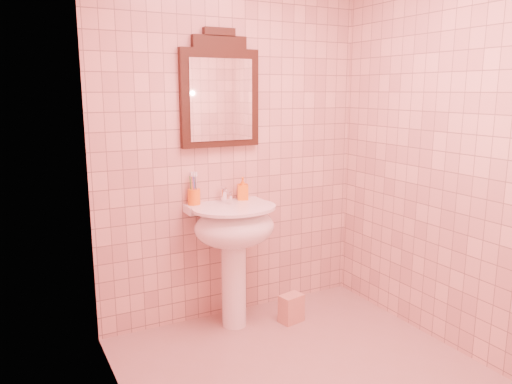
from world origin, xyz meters
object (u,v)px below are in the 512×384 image
mirror (220,93)px  pedestal_sink (234,235)px  soap_dispenser (243,189)px  towel (291,308)px  toothbrush_cup (194,196)px

mirror → pedestal_sink: bearing=-90.0°
soap_dispenser → towel: bearing=-29.9°
mirror → toothbrush_cup: size_ratio=3.98×
toothbrush_cup → towel: (0.60, -0.31, -0.82)m
toothbrush_cup → mirror: bearing=6.8°
pedestal_sink → toothbrush_cup: size_ratio=4.36×
towel → soap_dispenser: bearing=129.2°
pedestal_sink → soap_dispenser: (0.15, 0.16, 0.28)m
soap_dispenser → towel: soap_dispenser is taller
pedestal_sink → mirror: bearing=90.0°
toothbrush_cup → soap_dispenser: 0.36m
mirror → soap_dispenser: 0.68m
mirror → towel: (0.38, -0.34, -1.51)m
mirror → toothbrush_cup: bearing=-173.2°
mirror → soap_dispenser: (0.15, -0.04, -0.67)m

